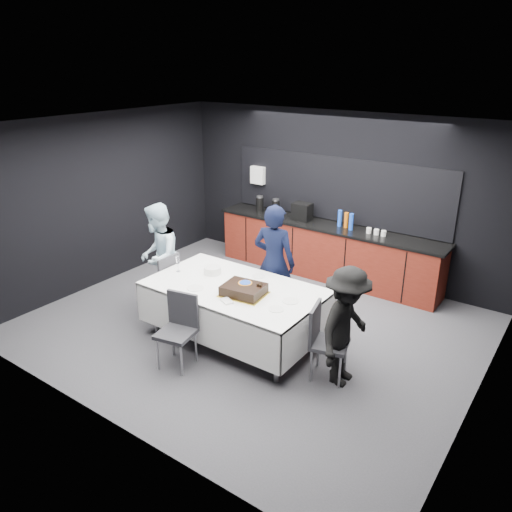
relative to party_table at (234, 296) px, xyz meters
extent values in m
plane|color=#48484D|center=(0.00, 0.40, -0.64)|extent=(6.00, 6.00, 0.00)
cube|color=white|center=(0.00, 0.40, 2.16)|extent=(6.00, 5.00, 0.04)
cube|color=black|center=(0.00, 2.90, 0.76)|extent=(6.00, 0.04, 2.80)
cube|color=black|center=(0.00, -2.10, 0.76)|extent=(6.00, 0.04, 2.80)
cube|color=black|center=(-3.00, 0.40, 0.76)|extent=(0.04, 5.00, 2.80)
cube|color=black|center=(3.00, 0.40, 0.76)|extent=(0.04, 5.00, 2.80)
cube|color=#5A170E|center=(0.00, 2.60, -0.19)|extent=(4.00, 0.60, 0.90)
cube|color=black|center=(0.00, 2.60, 0.28)|extent=(4.10, 0.64, 0.04)
cube|color=black|center=(0.00, 2.88, 0.86)|extent=(4.00, 0.03, 1.10)
cube|color=white|center=(-1.60, 2.83, 0.91)|extent=(0.28, 0.12, 0.32)
cylinder|color=black|center=(-1.40, 2.60, 0.43)|extent=(0.14, 0.14, 0.26)
cylinder|color=black|center=(-1.05, 2.60, 0.43)|extent=(0.14, 0.14, 0.26)
cube|color=black|center=(-0.50, 2.60, 0.45)|extent=(0.32, 0.24, 0.30)
cylinder|color=blue|center=(0.20, 2.65, 0.44)|extent=(0.07, 0.07, 0.28)
cylinder|color=orange|center=(0.32, 2.65, 0.43)|extent=(0.07, 0.07, 0.26)
cylinder|color=blue|center=(0.44, 2.58, 0.44)|extent=(0.07, 0.07, 0.28)
cylinder|color=white|center=(0.75, 2.60, 0.34)|extent=(0.08, 0.08, 0.09)
cylinder|color=white|center=(0.88, 2.60, 0.34)|extent=(0.08, 0.08, 0.09)
cylinder|color=white|center=(1.00, 2.60, 0.34)|extent=(0.08, 0.08, 0.09)
cylinder|color=#99999E|center=(-1.40, 2.60, 0.57)|extent=(0.12, 0.12, 0.03)
cylinder|color=#99999E|center=(-1.05, 2.60, 0.57)|extent=(0.12, 0.12, 0.03)
cylinder|color=#99999E|center=(-1.00, -0.50, -0.27)|extent=(0.06, 0.06, 0.75)
cylinder|color=#99999E|center=(-1.00, 0.50, -0.27)|extent=(0.06, 0.06, 0.75)
cylinder|color=#99999E|center=(1.00, -0.50, -0.27)|extent=(0.06, 0.06, 0.75)
cylinder|color=#99999E|center=(1.00, 0.50, -0.27)|extent=(0.06, 0.06, 0.75)
cube|color=white|center=(0.00, 0.00, 0.12)|extent=(2.32, 1.32, 0.04)
cube|color=white|center=(0.00, -0.65, -0.15)|extent=(2.32, 0.02, 0.55)
cube|color=white|center=(0.00, 0.65, -0.15)|extent=(2.32, 0.02, 0.55)
cube|color=white|center=(-1.15, 0.00, -0.15)|extent=(0.02, 1.32, 0.55)
cube|color=white|center=(1.15, 0.00, -0.15)|extent=(0.02, 1.32, 0.55)
cube|color=gold|center=(0.25, -0.12, 0.14)|extent=(0.59, 0.51, 0.01)
cube|color=black|center=(0.25, -0.12, 0.21)|extent=(0.55, 0.46, 0.11)
cube|color=black|center=(0.25, -0.12, 0.27)|extent=(0.55, 0.46, 0.01)
cylinder|color=orange|center=(0.23, -0.06, 0.28)|extent=(0.18, 0.18, 0.00)
cylinder|color=#173EAF|center=(0.23, -0.06, 0.28)|extent=(0.15, 0.15, 0.01)
sphere|color=black|center=(0.43, 0.00, 0.29)|extent=(0.04, 0.04, 0.04)
sphere|color=black|center=(0.45, -0.04, 0.29)|extent=(0.04, 0.04, 0.04)
sphere|color=black|center=(0.41, -0.04, 0.29)|extent=(0.04, 0.04, 0.04)
cylinder|color=white|center=(-0.51, 0.17, 0.19)|extent=(0.24, 0.24, 0.10)
cylinder|color=white|center=(-0.38, -0.33, 0.14)|extent=(0.22, 0.22, 0.01)
cylinder|color=white|center=(0.83, 0.06, 0.14)|extent=(0.20, 0.20, 0.01)
cylinder|color=white|center=(0.80, -0.22, 0.14)|extent=(0.19, 0.19, 0.01)
cylinder|color=white|center=(0.07, 0.45, 0.14)|extent=(0.18, 0.18, 0.01)
cube|color=white|center=(0.20, -0.41, 0.15)|extent=(0.20, 0.16, 0.03)
cylinder|color=white|center=(-0.95, -0.06, 0.14)|extent=(0.06, 0.06, 0.00)
cylinder|color=white|center=(-0.95, -0.06, 0.20)|extent=(0.01, 0.01, 0.12)
cylinder|color=white|center=(-0.95, -0.06, 0.31)|extent=(0.05, 0.05, 0.10)
cube|color=#2E2E33|center=(-1.39, 0.01, -0.19)|extent=(0.43, 0.43, 0.05)
cube|color=#2E2E33|center=(-1.20, 0.01, 0.06)|extent=(0.05, 0.42, 0.45)
cylinder|color=#99999E|center=(-1.56, 0.17, -0.42)|extent=(0.03, 0.03, 0.44)
cylinder|color=#99999E|center=(-1.55, -0.17, -0.42)|extent=(0.03, 0.03, 0.44)
cylinder|color=#99999E|center=(-1.22, 0.18, -0.42)|extent=(0.03, 0.03, 0.44)
cylinder|color=#99999E|center=(-1.21, -0.16, -0.42)|extent=(0.03, 0.03, 0.44)
cube|color=#2E2E33|center=(1.46, -0.06, -0.19)|extent=(0.51, 0.51, 0.05)
cube|color=#2E2E33|center=(1.27, -0.10, 0.06)|extent=(0.14, 0.42, 0.45)
cylinder|color=#99999E|center=(1.66, -0.18, -0.42)|extent=(0.03, 0.03, 0.44)
cylinder|color=#99999E|center=(1.58, 0.15, -0.42)|extent=(0.03, 0.03, 0.44)
cylinder|color=#99999E|center=(1.33, -0.26, -0.42)|extent=(0.03, 0.03, 0.44)
cylinder|color=#99999E|center=(1.25, 0.07, -0.42)|extent=(0.03, 0.03, 0.44)
cube|color=#2E2E33|center=(-0.19, -0.93, -0.19)|extent=(0.49, 0.49, 0.05)
cube|color=#2E2E33|center=(-0.23, -0.74, 0.06)|extent=(0.42, 0.12, 0.45)
cylinder|color=#99999E|center=(-0.32, -1.13, -0.42)|extent=(0.03, 0.03, 0.44)
cylinder|color=#99999E|center=(0.01, -1.06, -0.42)|extent=(0.03, 0.03, 0.44)
cylinder|color=#99999E|center=(-0.39, -0.79, -0.42)|extent=(0.03, 0.03, 0.44)
cylinder|color=#99999E|center=(-0.06, -0.73, -0.42)|extent=(0.03, 0.03, 0.44)
imported|color=black|center=(0.09, 0.83, 0.22)|extent=(0.69, 0.51, 1.72)
imported|color=#C4E6F7|center=(-1.53, 0.13, 0.17)|extent=(0.94, 0.99, 1.62)
imported|color=black|center=(1.63, -0.03, 0.09)|extent=(0.55, 0.94, 1.46)
camera|label=1|loc=(3.67, -4.69, 2.93)|focal=35.00mm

